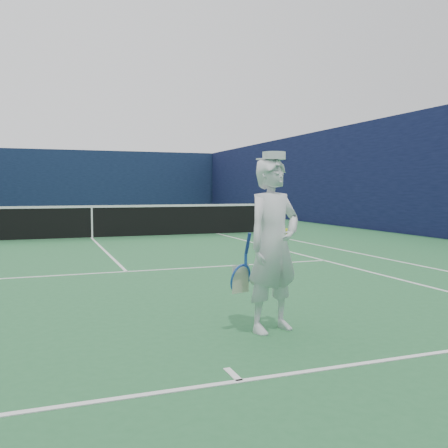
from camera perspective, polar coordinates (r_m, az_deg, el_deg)
name	(u,v)px	position (r m, az deg, el deg)	size (l,w,h in m)	color
ground	(92,239)	(15.53, -14.82, -1.64)	(80.00, 80.00, 0.00)	#276738
court_markings	(92,239)	(15.53, -14.82, -1.63)	(11.03, 23.83, 0.01)	white
windscreen_fence	(91,172)	(15.47, -14.96, 5.75)	(20.12, 36.12, 4.00)	#0E1934
tennis_net	(92,220)	(15.49, -14.86, 0.40)	(12.88, 0.09, 1.07)	#141E4C
tennis_player	(273,244)	(5.24, 5.65, -2.35)	(0.86, 0.61, 1.88)	white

